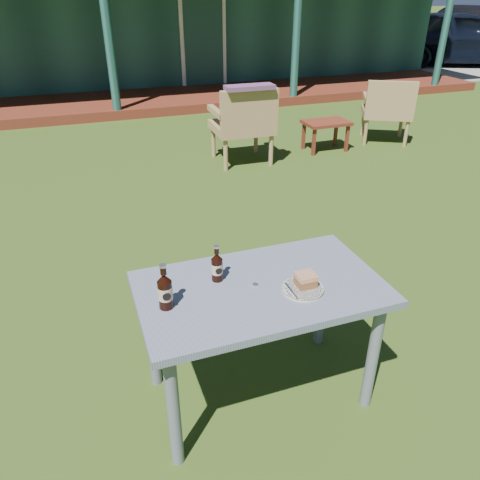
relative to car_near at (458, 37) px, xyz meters
name	(u,v)px	position (x,y,z in m)	size (l,w,h in m)	color
ground	(188,255)	(-9.57, -7.69, -0.72)	(80.00, 80.00, 0.00)	#334916
pavilion	(86,3)	(-9.57, 1.70, 0.89)	(15.80, 8.30, 3.45)	#1B463E
gravel_strip	(458,59)	(0.93, 0.81, -0.71)	(9.00, 6.00, 0.02)	gray
car_near	(458,37)	(0.00, 0.00, 0.00)	(1.70, 4.23, 1.44)	black
car_far	(480,31)	(2.06, 1.37, 0.00)	(1.52, 4.37, 1.44)	black
cafe_table	(260,303)	(-9.57, -9.29, -0.10)	(1.20, 0.70, 0.72)	slate
plate	(303,289)	(-9.39, -9.39, 0.01)	(0.20, 0.20, 0.01)	silver
cake_slice	(306,280)	(-9.37, -9.38, 0.05)	(0.09, 0.09, 0.06)	brown
fork	(291,291)	(-9.46, -9.40, 0.02)	(0.01, 0.14, 0.00)	silver
cola_bottle_near	(217,267)	(-9.75, -9.17, 0.08)	(0.06, 0.06, 0.19)	black
cola_bottle_far	(165,291)	(-10.04, -9.31, 0.09)	(0.07, 0.07, 0.23)	black
bottle_cap	(255,285)	(-9.59, -9.28, 0.00)	(0.03, 0.03, 0.01)	silver
armchair_left	(244,121)	(-8.33, -5.68, -0.19)	(0.72, 0.67, 0.95)	#98764C
armchair_right	(388,108)	(-6.13, -5.51, -0.22)	(0.87, 0.85, 0.88)	#98764C
floral_throw	(250,87)	(-8.33, -5.87, 0.25)	(0.57, 0.21, 0.05)	#61395F
side_table	(326,125)	(-7.10, -5.55, -0.38)	(0.60, 0.40, 0.40)	#602517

